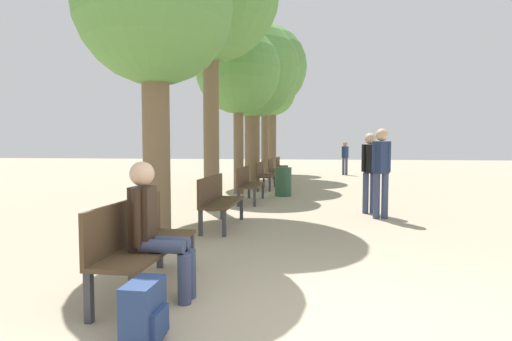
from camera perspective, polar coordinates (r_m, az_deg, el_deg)
name	(u,v)px	position (r m, az deg, el deg)	size (l,w,h in m)	color
ground_plane	(312,337)	(3.27, 7.96, -22.49)	(80.00, 80.00, 0.00)	tan
bench_row_0	(140,239)	(4.14, -16.30, -9.33)	(0.47, 1.57, 0.90)	#4C3823
bench_row_1	(218,198)	(7.09, -5.49, -3.88)	(0.47, 1.57, 0.90)	#4C3823
bench_row_2	(248,182)	(10.17, -1.17, -1.62)	(0.47, 1.57, 0.90)	#4C3823
bench_row_3	(264,173)	(13.29, 1.12, -0.42)	(0.47, 1.57, 0.90)	#4C3823
bench_row_4	(274,168)	(16.42, 2.54, 0.33)	(0.47, 1.57, 0.90)	#4C3823
bench_row_5	(280,165)	(19.57, 3.51, 0.83)	(0.47, 1.57, 0.90)	#4C3823
tree_row_0	(154,11)	(6.28, -14.32, 21.25)	(2.24, 2.24, 4.55)	brown
tree_row_2	(238,72)	(12.19, -2.54, 13.87)	(2.52, 2.52, 4.92)	brown
tree_row_3	(252,71)	(14.81, -0.55, 14.00)	(3.43, 3.43, 5.91)	brown
tree_row_4	(265,68)	(18.40, 1.24, 14.48)	(3.76, 3.76, 6.84)	brown
tree_row_5	(272,94)	(21.20, 2.28, 10.81)	(2.45, 2.45, 5.48)	brown
person_seated	(155,226)	(3.85, -14.25, -7.74)	(0.60, 0.34, 1.29)	#384260
backpack	(144,314)	(3.15, -15.67, -19.08)	(0.25, 0.37, 0.46)	navy
pedestrian_near	(381,167)	(8.18, 17.45, 0.43)	(0.36, 0.31, 1.77)	#384260
pedestrian_mid	(345,156)	(20.22, 12.60, 2.05)	(0.33, 0.29, 1.65)	#384260
pedestrian_far	(370,168)	(8.76, 15.94, 0.40)	(0.35, 0.26, 1.71)	#384260
trash_bin	(283,182)	(11.45, 3.90, -1.61)	(0.47, 0.47, 0.82)	#2D5138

